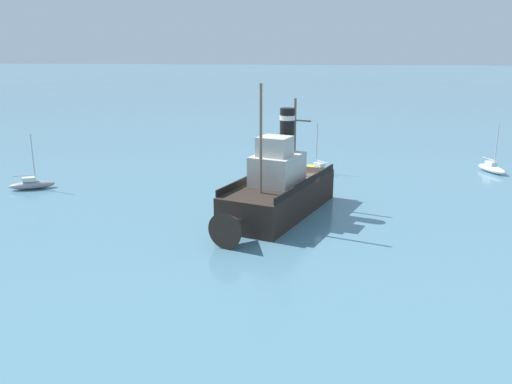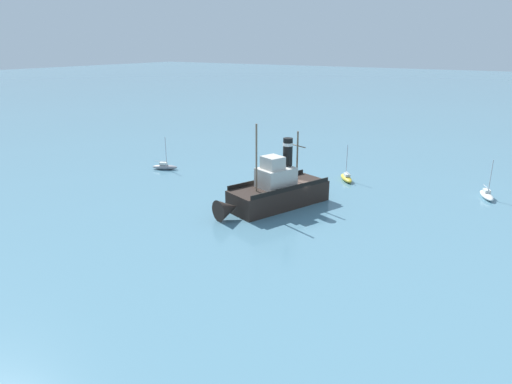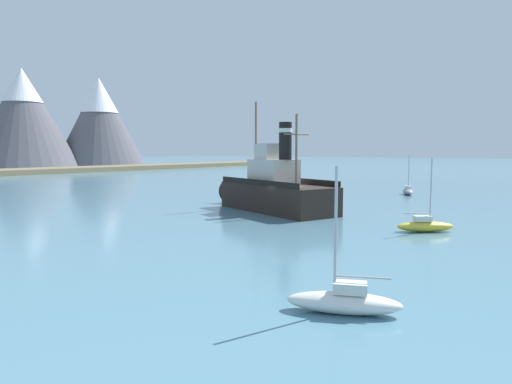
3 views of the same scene
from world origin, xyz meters
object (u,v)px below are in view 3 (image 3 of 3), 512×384
object	(u,v)px
sailboat_white	(344,301)
sailboat_grey	(408,191)
old_tugboat	(273,190)
sailboat_yellow	(425,225)

from	to	relation	value
sailboat_white	sailboat_grey	bearing A→B (deg)	15.09
sailboat_white	old_tugboat	bearing A→B (deg)	39.22
old_tugboat	sailboat_white	distance (m)	26.13
sailboat_grey	sailboat_white	bearing A→B (deg)	-164.91
old_tugboat	sailboat_yellow	xyz separation A→B (m)	(-3.01, -14.26, -1.40)
sailboat_grey	sailboat_white	distance (m)	43.78
sailboat_yellow	sailboat_grey	bearing A→B (deg)	20.07
old_tugboat	sailboat_white	bearing A→B (deg)	-140.78
sailboat_yellow	sailboat_white	size ratio (longest dim) A/B	1.00
sailboat_yellow	sailboat_white	xyz separation A→B (m)	(-17.21, -2.25, 0.00)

